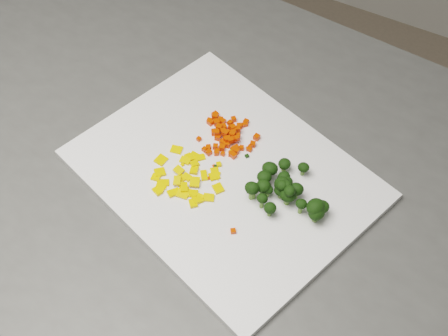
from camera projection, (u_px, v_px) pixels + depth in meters
The scene contains 139 objects.
counter_block at pixel (213, 288), 1.30m from camera, with size 1.08×0.75×0.90m, color #474744.
cutting_board at pixel (224, 174), 0.91m from camera, with size 0.41×0.32×0.01m, color white.
carrot_pile at pixel (227, 132), 0.94m from camera, with size 0.09×0.09×0.03m, color red, non-canonical shape.
pepper_pile at pixel (186, 174), 0.90m from camera, with size 0.10×0.10×0.01m, color #F3B20C, non-canonical shape.
broccoli_pile at pixel (288, 189), 0.86m from camera, with size 0.11×0.11×0.05m, color black, non-canonical shape.
carrot_cube_0 at pixel (251, 146), 0.93m from camera, with size 0.01×0.01×0.01m, color red.
carrot_cube_1 at pixel (234, 131), 0.94m from camera, with size 0.01×0.01×0.01m, color red.
carrot_cube_2 at pixel (236, 151), 0.93m from camera, with size 0.01×0.01×0.01m, color red.
carrot_cube_3 at pixel (242, 148), 0.93m from camera, with size 0.01×0.01×0.01m, color red.
carrot_cube_4 at pixel (234, 156), 0.92m from camera, with size 0.01×0.01×0.01m, color red.
carrot_cube_5 at pixel (223, 122), 0.96m from camera, with size 0.01×0.01×0.01m, color red.
carrot_cube_6 at pixel (232, 134), 0.94m from camera, with size 0.01×0.01×0.01m, color red.
carrot_cube_7 at pixel (227, 133), 0.94m from camera, with size 0.01×0.01×0.01m, color red.
carrot_cube_8 at pixel (250, 150), 0.93m from camera, with size 0.01×0.01×0.01m, color red.
carrot_cube_9 at pixel (237, 138), 0.93m from camera, with size 0.01×0.01×0.01m, color red.
carrot_cube_10 at pixel (257, 137), 0.94m from camera, with size 0.01×0.01×0.01m, color red.
carrot_cube_11 at pixel (232, 135), 0.94m from camera, with size 0.01×0.01×0.01m, color red.
carrot_cube_12 at pixel (238, 135), 0.94m from camera, with size 0.01×0.01×0.01m, color red.
carrot_cube_13 at pixel (227, 139), 0.94m from camera, with size 0.01×0.01×0.01m, color red.
carrot_cube_14 at pixel (215, 115), 0.97m from camera, with size 0.01×0.01×0.01m, color red.
carrot_cube_15 at pixel (216, 132), 0.94m from camera, with size 0.01×0.01×0.01m, color red.
carrot_cube_16 at pixel (211, 123), 0.96m from camera, with size 0.01×0.01×0.01m, color red.
carrot_cube_17 at pixel (227, 137), 0.94m from camera, with size 0.01×0.01×0.01m, color red.
carrot_cube_18 at pixel (239, 126), 0.96m from camera, with size 0.01×0.01×0.01m, color red.
carrot_cube_19 at pixel (225, 138), 0.93m from camera, with size 0.01×0.01×0.01m, color red.
carrot_cube_20 at pixel (231, 154), 0.92m from camera, with size 0.01×0.01×0.01m, color red.
carrot_cube_21 at pixel (218, 137), 0.94m from camera, with size 0.01×0.01×0.01m, color red.
carrot_cube_22 at pixel (209, 152), 0.93m from camera, with size 0.01×0.01×0.01m, color red.
carrot_cube_23 at pixel (215, 147), 0.93m from camera, with size 0.01×0.01×0.01m, color red.
carrot_cube_24 at pixel (230, 154), 0.93m from camera, with size 0.01×0.01×0.01m, color red.
carrot_cube_25 at pixel (236, 148), 0.93m from camera, with size 0.01×0.01×0.01m, color red.
carrot_cube_26 at pixel (230, 123), 0.95m from camera, with size 0.01×0.01×0.01m, color red.
carrot_cube_27 at pixel (208, 148), 0.93m from camera, with size 0.01×0.01×0.01m, color red.
carrot_cube_28 at pixel (231, 128), 0.95m from camera, with size 0.01×0.01×0.01m, color red.
carrot_cube_29 at pixel (246, 122), 0.96m from camera, with size 0.01×0.01×0.01m, color red.
carrot_cube_30 at pixel (199, 139), 0.94m from camera, with size 0.01×0.01×0.01m, color red.
carrot_cube_31 at pixel (219, 127), 0.94m from camera, with size 0.01×0.01×0.01m, color red.
carrot_cube_32 at pixel (222, 148), 0.93m from camera, with size 0.01×0.01×0.01m, color red.
carrot_cube_33 at pixel (228, 132), 0.95m from camera, with size 0.01×0.01×0.01m, color red.
carrot_cube_34 at pixel (238, 129), 0.94m from camera, with size 0.01×0.01×0.01m, color red.
carrot_cube_35 at pixel (223, 142), 0.94m from camera, with size 0.01×0.01×0.01m, color red.
carrot_cube_36 at pixel (234, 119), 0.96m from camera, with size 0.01×0.01×0.01m, color red.
carrot_cube_37 at pixel (216, 153), 0.93m from camera, with size 0.01×0.01×0.01m, color red.
carrot_cube_38 at pixel (237, 151), 0.93m from camera, with size 0.01×0.01×0.01m, color red.
carrot_cube_39 at pixel (223, 154), 0.92m from camera, with size 0.01×0.01×0.01m, color red.
carrot_cube_40 at pixel (217, 151), 0.93m from camera, with size 0.01×0.01×0.01m, color red.
carrot_cube_41 at pixel (204, 149), 0.93m from camera, with size 0.01×0.01×0.01m, color red.
carrot_cube_42 at pixel (223, 127), 0.95m from camera, with size 0.01×0.01×0.01m, color red.
carrot_cube_43 at pixel (231, 140), 0.93m from camera, with size 0.01×0.01×0.01m, color red.
carrot_cube_44 at pixel (223, 132), 0.94m from camera, with size 0.01×0.01×0.01m, color red.
carrot_cube_45 at pixel (243, 125), 0.96m from camera, with size 0.01×0.01×0.01m, color red.
carrot_cube_46 at pixel (228, 139), 0.93m from camera, with size 0.01×0.01×0.01m, color red.
carrot_cube_47 at pixel (217, 133), 0.94m from camera, with size 0.01×0.01×0.01m, color red.
carrot_cube_48 at pixel (234, 140), 0.94m from camera, with size 0.01×0.01×0.01m, color red.
carrot_cube_49 at pixel (246, 124), 0.96m from camera, with size 0.01×0.01×0.01m, color red.
carrot_cube_50 at pixel (233, 128), 0.94m from camera, with size 0.01×0.01×0.01m, color red.
carrot_cube_51 at pixel (253, 144), 0.93m from camera, with size 0.01×0.01×0.01m, color red.
carrot_cube_52 at pixel (248, 149), 0.93m from camera, with size 0.01×0.01×0.01m, color red.
carrot_cube_53 at pixel (227, 144), 0.93m from camera, with size 0.01×0.01×0.01m, color red.
carrot_cube_54 at pixel (209, 147), 0.93m from camera, with size 0.01×0.01×0.01m, color red.
carrot_cube_55 at pixel (217, 122), 0.96m from camera, with size 0.01×0.01×0.01m, color red.
carrot_cube_56 at pixel (221, 120), 0.96m from camera, with size 0.01×0.01×0.01m, color red.
carrot_cube_57 at pixel (231, 139), 0.94m from camera, with size 0.01×0.01×0.01m, color red.
carrot_cube_58 at pixel (215, 116), 0.97m from camera, with size 0.01×0.01×0.01m, color red.
carrot_cube_59 at pixel (234, 138), 0.93m from camera, with size 0.01×0.01×0.01m, color red.
carrot_cube_60 at pixel (233, 149), 0.93m from camera, with size 0.01×0.01×0.01m, color red.
carrot_cube_61 at pixel (209, 121), 0.96m from camera, with size 0.01×0.01×0.01m, color red.
carrot_cube_62 at pixel (214, 132), 0.95m from camera, with size 0.01×0.01×0.01m, color red.
carrot_cube_63 at pixel (226, 133), 0.94m from camera, with size 0.01×0.01×0.01m, color red.
pepper_chunk_0 at pixel (215, 176), 0.90m from camera, with size 0.01×0.01×0.00m, color #F3B20C.
pepper_chunk_1 at pixel (193, 203), 0.87m from camera, with size 0.01×0.01×0.00m, color #F3B20C.
pepper_chunk_2 at pixel (182, 194), 0.88m from camera, with size 0.02×0.01×0.00m, color #F3B20C.
pepper_chunk_3 at pixel (165, 183), 0.89m from camera, with size 0.01×0.01×0.00m, color #F3B20C.
pepper_chunk_4 at pixel (183, 190), 0.89m from camera, with size 0.01×0.01×0.00m, color #F3B20C.
pepper_chunk_5 at pixel (160, 172), 0.91m from camera, with size 0.02×0.01×0.00m, color #F3B20C.
pepper_chunk_6 at pixel (214, 176), 0.90m from camera, with size 0.01×0.01×0.00m, color #F3B20C.
pepper_chunk_7 at pixel (198, 200), 0.88m from camera, with size 0.01×0.01×0.00m, color #F3B20C.
pepper_chunk_8 at pixel (204, 175), 0.90m from camera, with size 0.02×0.01×0.00m, color #F3B20C.
pepper_chunk_9 at pixel (193, 194), 0.88m from camera, with size 0.01×0.01×0.00m, color #F3B20C.
pepper_chunk_10 at pixel (156, 177), 0.90m from camera, with size 0.01×0.01×0.00m, color #F3B20C.
pepper_chunk_11 at pixel (174, 193), 0.88m from camera, with size 0.02×0.01×0.00m, color #F3B20C.
pepper_chunk_12 at pixel (179, 170), 0.90m from camera, with size 0.01×0.01×0.00m, color #F3B20C.
pepper_chunk_13 at pixel (194, 156), 0.92m from camera, with size 0.01×0.01×0.00m, color #F3B20C.
pepper_chunk_14 at pixel (214, 171), 0.91m from camera, with size 0.01×0.01×0.00m, color #F3B20C.
pepper_chunk_15 at pixel (162, 188), 0.89m from camera, with size 0.02×0.01×0.00m, color #F3B20C.
pepper_chunk_16 at pixel (200, 158), 0.92m from camera, with size 0.01×0.01×0.00m, color #F3B20C.
pepper_chunk_17 at pixel (195, 164), 0.91m from camera, with size 0.01×0.01×0.00m, color #F3B20C.
pepper_chunk_18 at pixel (180, 179), 0.90m from camera, with size 0.01×0.01×0.00m, color #F3B20C.
pepper_chunk_19 at pixel (187, 177), 0.90m from camera, with size 0.01×0.01×0.00m, color #F3B20C.
pepper_chunk_20 at pixel (157, 191), 0.89m from camera, with size 0.02×0.01×0.00m, color #F3B20C.
pepper_chunk_21 at pixel (162, 185), 0.89m from camera, with size 0.02×0.01×0.00m, color #F3B20C.
pepper_chunk_22 at pixel (161, 160), 0.92m from camera, with size 0.02×0.02×0.00m, color #F3B20C.
pepper_chunk_23 at pixel (209, 198), 0.88m from camera, with size 0.01×0.01×0.00m, color #F3B20C.
pepper_chunk_24 at pixel (195, 182), 0.89m from camera, with size 0.01×0.02×0.00m, color #F3B20C.
pepper_chunk_25 at pixel (194, 170), 0.91m from camera, with size 0.01×0.01×0.00m, color #F3B20C.
pepper_chunk_26 at pixel (184, 187), 0.88m from camera, with size 0.02×0.01×0.00m, color #F3B20C.
pepper_chunk_27 at pixel (218, 188), 0.89m from camera, with size 0.01×0.02×0.00m, color #F3B20C.
pepper_chunk_28 at pixel (185, 160), 0.92m from camera, with size 0.02×0.01×0.00m, color #F3B20C.
pepper_chunk_29 at pixel (177, 181), 0.89m from camera, with size 0.01×0.01×0.00m, color #F3B20C.
pepper_chunk_30 at pixel (189, 157), 0.92m from camera, with size 0.02×0.01×0.00m, color #F3B20C.
pepper_chunk_31 at pixel (191, 193), 0.88m from camera, with size 0.02×0.01×0.00m, color #F3B20C.
pepper_chunk_32 at pixel (176, 150), 0.93m from camera, with size 0.02×0.01×0.00m, color #F3B20C.
pepper_chunk_33 at pixel (199, 196), 0.88m from camera, with size 0.02×0.01×0.00m, color #F3B20C.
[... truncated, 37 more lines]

